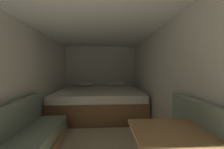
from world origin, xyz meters
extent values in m
plane|color=beige|center=(0.00, 1.58, 0.00)|extent=(6.65, 6.65, 0.00)
cube|color=silver|center=(0.00, 3.93, 1.04)|extent=(2.53, 0.05, 2.07)
cube|color=silver|center=(-1.24, 1.58, 1.04)|extent=(0.05, 4.65, 2.07)
cube|color=silver|center=(1.24, 1.58, 1.04)|extent=(0.05, 4.65, 2.07)
cube|color=white|center=(0.00, 1.58, 2.10)|extent=(2.53, 4.65, 0.05)
cube|color=brown|center=(0.00, 2.97, 0.25)|extent=(2.31, 1.77, 0.51)
cube|color=white|center=(0.00, 2.97, 0.60)|extent=(2.27, 1.73, 0.18)
ellipsoid|color=white|center=(-0.52, 3.66, 0.77)|extent=(0.57, 0.29, 0.16)
ellipsoid|color=white|center=(0.52, 3.66, 0.77)|extent=(0.57, 0.29, 0.16)
cube|color=gray|center=(1.15, 0.47, 0.71)|extent=(0.10, 1.19, 0.49)
cube|color=#9E7247|center=(0.79, 0.42, 0.70)|extent=(0.74, 0.68, 0.02)
camera|label=1|loc=(0.17, -0.64, 1.28)|focal=20.44mm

